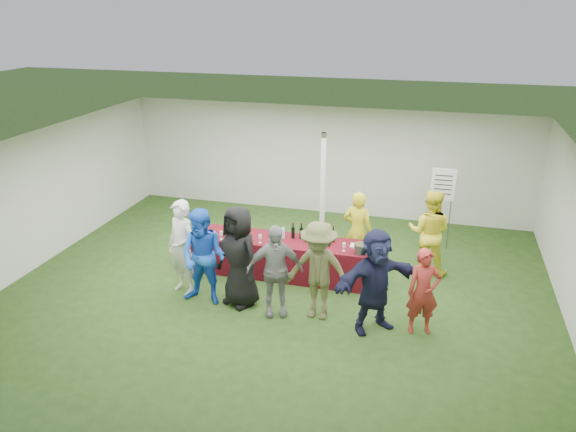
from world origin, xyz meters
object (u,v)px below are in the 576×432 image
(staff_back, at_px, (429,232))
(customer_6, at_px, (423,292))
(serving_table, at_px, (278,257))
(customer_2, at_px, (239,256))
(customer_3, at_px, (275,271))
(staff_pourer, at_px, (358,231))
(customer_1, at_px, (204,257))
(customer_4, at_px, (318,271))
(dump_bucket, at_px, (361,249))
(wine_list_sign, at_px, (443,191))
(customer_5, at_px, (375,281))
(customer_0, at_px, (182,248))

(staff_back, bearing_deg, customer_6, 96.37)
(serving_table, relative_size, customer_2, 1.96)
(customer_2, bearing_deg, customer_3, 13.86)
(customer_3, bearing_deg, staff_pourer, 42.14)
(customer_1, distance_m, customer_4, 2.05)
(customer_6, bearing_deg, staff_back, 73.01)
(customer_1, relative_size, customer_6, 1.20)
(dump_bucket, distance_m, customer_1, 2.85)
(dump_bucket, distance_m, customer_3, 1.78)
(wine_list_sign, height_order, customer_5, wine_list_sign)
(staff_pourer, distance_m, customer_6, 2.43)
(staff_back, height_order, customer_1, customer_1)
(staff_back, xyz_separation_m, customer_4, (-1.72, -2.22, 0.01))
(staff_back, height_order, customer_5, customer_5)
(customer_5, xyz_separation_m, customer_6, (0.76, 0.11, -0.15))
(serving_table, xyz_separation_m, dump_bucket, (1.65, -0.22, 0.46))
(dump_bucket, distance_m, staff_back, 1.59)
(customer_3, bearing_deg, dump_bucket, 23.57)
(staff_pourer, height_order, customer_1, customer_1)
(serving_table, bearing_deg, staff_pourer, 23.59)
(dump_bucket, height_order, customer_0, customer_0)
(wine_list_sign, relative_size, customer_1, 1.02)
(customer_2, xyz_separation_m, customer_3, (0.70, -0.18, -0.10))
(customer_2, relative_size, customer_4, 1.06)
(wine_list_sign, xyz_separation_m, customer_2, (-3.34, -3.42, -0.40))
(customer_2, distance_m, customer_6, 3.16)
(customer_4, bearing_deg, customer_1, -172.87)
(customer_3, bearing_deg, customer_2, 145.48)
(customer_5, bearing_deg, customer_3, 140.39)
(customer_6, bearing_deg, wine_list_sign, 69.95)
(customer_3, relative_size, customer_5, 0.93)
(customer_2, xyz_separation_m, customer_6, (3.15, -0.09, -0.19))
(serving_table, xyz_separation_m, customer_6, (2.82, -1.37, 0.36))
(staff_back, bearing_deg, customer_1, 37.31)
(customer_1, relative_size, customer_4, 1.01)
(wine_list_sign, relative_size, customer_2, 0.98)
(customer_2, bearing_deg, customer_5, 23.04)
(customer_1, relative_size, customer_2, 0.96)
(customer_0, bearing_deg, customer_4, 20.16)
(staff_back, distance_m, customer_4, 2.81)
(serving_table, relative_size, customer_5, 2.04)
(customer_0, distance_m, customer_1, 0.58)
(customer_5, bearing_deg, serving_table, 105.63)
(customer_4, height_order, customer_5, customer_5)
(wine_list_sign, height_order, customer_3, wine_list_sign)
(customer_6, bearing_deg, staff_pourer, 107.26)
(staff_pourer, relative_size, staff_back, 0.95)
(dump_bucket, xyz_separation_m, customer_4, (-0.55, -1.14, 0.03))
(customer_4, bearing_deg, customer_6, 5.48)
(wine_list_sign, bearing_deg, customer_2, -134.27)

